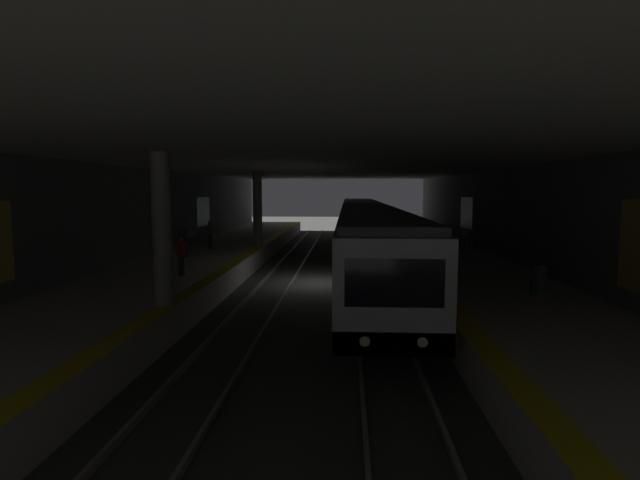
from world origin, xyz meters
TOP-DOWN VIEW (x-y plane):
  - ground_plane at (0.00, 0.00)m, footprint 120.00×120.00m
  - track_left at (0.00, -2.20)m, footprint 60.00×1.53m
  - track_right at (0.00, 2.20)m, footprint 60.00×1.53m
  - platform_left at (0.00, -6.55)m, footprint 60.00×5.30m
  - platform_right at (0.00, 6.55)m, footprint 60.00×5.30m
  - wall_left at (-0.00, -9.45)m, footprint 60.00×0.56m
  - wall_right at (0.00, 9.45)m, footprint 60.00×0.56m
  - ceiling_slab at (0.00, 0.00)m, footprint 60.00×19.40m
  - pillar_near at (-9.31, 4.35)m, footprint 0.56×0.56m
  - pillar_far at (6.57, 4.35)m, footprint 0.56×0.56m
  - metro_train at (7.15, -2.20)m, footprint 39.62×2.83m
  - bench_left_near at (5.56, -8.53)m, footprint 1.70×0.47m
  - bench_left_mid at (8.15, -8.53)m, footprint 1.70×0.47m
  - bench_left_far at (14.75, -8.53)m, footprint 1.70×0.47m
  - bench_right_mid at (6.96, 8.53)m, footprint 1.70×0.47m
  - person_waiting_near at (4.84, 6.85)m, footprint 0.60×0.23m
  - person_walking_mid at (-4.20, 5.52)m, footprint 0.60×0.22m
  - suitcase_rolling at (1.24, 7.20)m, footprint 0.39×0.25m
  - backpack_on_floor at (-7.18, -7.32)m, footprint 0.30×0.20m
  - trash_bin at (-6.34, -7.80)m, footprint 0.44×0.44m

SIDE VIEW (x-z plane):
  - ground_plane at x=0.00m, z-range 0.00..0.00m
  - track_left at x=0.00m, z-range 0.00..0.16m
  - track_right at x=0.00m, z-range 0.00..0.16m
  - platform_left at x=0.00m, z-range 0.00..1.05m
  - platform_right at x=0.00m, z-range 0.00..1.05m
  - backpack_on_floor at x=-7.18m, z-range 1.05..1.45m
  - suitcase_rolling at x=1.24m, z-range 0.90..1.88m
  - trash_bin at x=-6.34m, z-range 1.05..1.90m
  - bench_left_near at x=5.56m, z-range 1.14..2.00m
  - bench_left_mid at x=8.15m, z-range 1.14..2.00m
  - bench_left_far at x=14.75m, z-range 1.14..2.00m
  - bench_right_mid at x=6.96m, z-range 1.14..2.00m
  - person_walking_mid at x=-4.20m, z-range 1.11..2.70m
  - person_waiting_near at x=4.84m, z-range 1.12..2.76m
  - metro_train at x=7.15m, z-range 0.28..3.77m
  - wall_right at x=0.00m, z-range 0.00..5.60m
  - wall_left at x=0.00m, z-range 0.00..5.60m
  - pillar_near at x=-9.31m, z-range 1.05..5.60m
  - pillar_far at x=6.57m, z-range 1.05..5.60m
  - ceiling_slab at x=0.00m, z-range 5.60..6.00m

